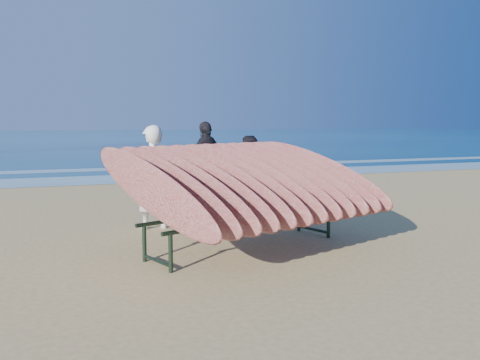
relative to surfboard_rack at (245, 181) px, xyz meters
The scene contains 8 objects.
ground 1.05m from the surfboard_rack, 66.37° to the right, with size 120.00×120.00×0.00m, color tan.
ocean 54.74m from the surfboard_rack, 89.88° to the left, with size 160.00×160.00×0.00m, color navy.
foam_near 9.79m from the surfboard_rack, 89.32° to the left, with size 160.00×160.00×0.00m, color white.
foam_far 13.27m from the surfboard_rack, 89.50° to the left, with size 160.00×160.00×0.00m, color white.
surfboard_rack is the anchor object (origin of this frame).
person_white 2.11m from the surfboard_rack, 118.83° to the left, with size 0.65×0.43×1.80m, color silver.
person_dark_a 2.70m from the surfboard_rack, 66.68° to the left, with size 0.77×0.60×1.58m, color black.
person_dark_b 5.09m from the surfboard_rack, 80.07° to the left, with size 1.09×0.45×1.85m, color black.
Camera 1 is at (-2.67, -6.56, 1.86)m, focal length 38.00 mm.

